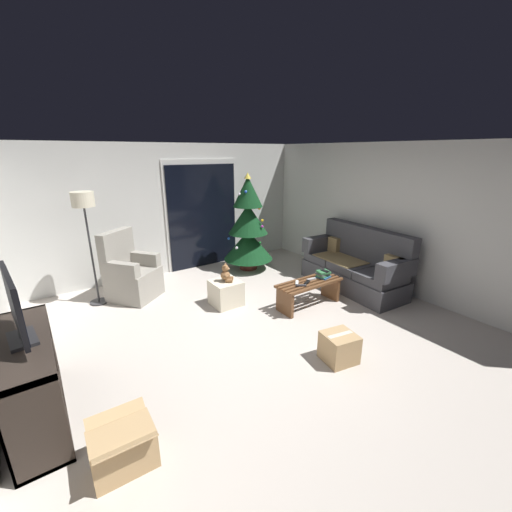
% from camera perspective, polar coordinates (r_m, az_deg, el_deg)
% --- Properties ---
extents(ground_plane, '(7.00, 7.00, 0.00)m').
position_cam_1_polar(ground_plane, '(4.49, 0.93, -13.60)').
color(ground_plane, '#BCB2A8').
extents(wall_back, '(5.72, 0.12, 2.50)m').
position_cam_1_polar(wall_back, '(6.65, -14.73, 7.84)').
color(wall_back, silver).
rests_on(wall_back, ground).
extents(wall_right, '(0.12, 6.00, 2.50)m').
position_cam_1_polar(wall_right, '(6.07, 23.62, 6.01)').
color(wall_right, silver).
rests_on(wall_right, ground).
extents(patio_door_frame, '(1.60, 0.02, 2.20)m').
position_cam_1_polar(patio_door_frame, '(6.86, -9.31, 7.21)').
color(patio_door_frame, silver).
rests_on(patio_door_frame, ground).
extents(patio_door_glass, '(1.50, 0.02, 2.10)m').
position_cam_1_polar(patio_door_glass, '(6.85, -9.22, 6.78)').
color(patio_door_glass, black).
rests_on(patio_door_glass, ground).
extents(couch, '(0.92, 1.99, 1.08)m').
position_cam_1_polar(couch, '(6.05, 17.02, -1.68)').
color(couch, '#3D3D42').
rests_on(couch, ground).
extents(coffee_table, '(1.10, 0.40, 0.41)m').
position_cam_1_polar(coffee_table, '(5.20, 9.28, -5.86)').
color(coffee_table, brown).
rests_on(coffee_table, ground).
extents(remote_white, '(0.14, 0.14, 0.02)m').
position_cam_1_polar(remote_white, '(5.04, 7.20, -4.66)').
color(remote_white, silver).
rests_on(remote_white, coffee_table).
extents(remote_graphite, '(0.15, 0.12, 0.02)m').
position_cam_1_polar(remote_graphite, '(4.95, 7.91, -5.14)').
color(remote_graphite, '#333338').
rests_on(remote_graphite, coffee_table).
extents(remote_black, '(0.16, 0.10, 0.02)m').
position_cam_1_polar(remote_black, '(5.08, 8.93, -4.59)').
color(remote_black, black).
rests_on(remote_black, coffee_table).
extents(remote_silver, '(0.16, 0.07, 0.02)m').
position_cam_1_polar(remote_silver, '(5.21, 9.69, -4.01)').
color(remote_silver, '#ADADB2').
rests_on(remote_silver, coffee_table).
extents(book_stack, '(0.23, 0.22, 0.11)m').
position_cam_1_polar(book_stack, '(5.33, 11.71, -3.14)').
color(book_stack, '#285684').
rests_on(book_stack, coffee_table).
extents(cell_phone, '(0.07, 0.14, 0.01)m').
position_cam_1_polar(cell_phone, '(5.31, 11.99, -2.55)').
color(cell_phone, black).
rests_on(cell_phone, book_stack).
extents(christmas_tree, '(1.00, 1.00, 1.96)m').
position_cam_1_polar(christmas_tree, '(6.58, -1.40, 4.96)').
color(christmas_tree, '#4C1E19').
rests_on(christmas_tree, ground).
extents(armchair, '(0.96, 0.96, 1.13)m').
position_cam_1_polar(armchair, '(5.77, -21.10, -3.07)').
color(armchair, gray).
rests_on(armchair, ground).
extents(floor_lamp, '(0.32, 0.32, 1.78)m').
position_cam_1_polar(floor_lamp, '(5.50, -27.87, 7.05)').
color(floor_lamp, '#2D2D30').
rests_on(floor_lamp, ground).
extents(media_shelf, '(0.40, 1.40, 0.81)m').
position_cam_1_polar(media_shelf, '(3.65, -34.96, -18.29)').
color(media_shelf, black).
rests_on(media_shelf, ground).
extents(television, '(0.24, 0.84, 0.61)m').
position_cam_1_polar(television, '(3.36, -36.63, -7.18)').
color(television, black).
rests_on(television, media_shelf).
extents(ottoman, '(0.44, 0.44, 0.40)m').
position_cam_1_polar(ottoman, '(5.23, -5.30, -6.44)').
color(ottoman, beige).
rests_on(ottoman, ground).
extents(teddy_bear_chestnut, '(0.22, 0.21, 0.29)m').
position_cam_1_polar(teddy_bear_chestnut, '(5.10, -5.28, -3.17)').
color(teddy_bear_chestnut, brown).
rests_on(teddy_bear_chestnut, ottoman).
extents(cardboard_box_taped_mid_floor, '(0.42, 0.41, 0.35)m').
position_cam_1_polar(cardboard_box_taped_mid_floor, '(4.05, 14.37, -15.27)').
color(cardboard_box_taped_mid_floor, tan).
rests_on(cardboard_box_taped_mid_floor, ground).
extents(cardboard_box_open_near_shelf, '(0.47, 0.47, 0.40)m').
position_cam_1_polar(cardboard_box_open_near_shelf, '(3.06, -22.21, -28.86)').
color(cardboard_box_open_near_shelf, tan).
rests_on(cardboard_box_open_near_shelf, ground).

